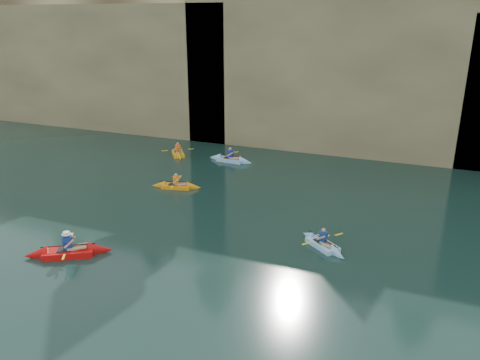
% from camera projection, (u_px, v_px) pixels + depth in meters
% --- Properties ---
extents(ground, '(160.00, 160.00, 0.00)m').
position_uv_depth(ground, '(151.00, 331.00, 14.50)').
color(ground, black).
rests_on(ground, ground).
extents(cliff, '(70.00, 16.00, 12.00)m').
position_uv_depth(cliff, '(343.00, 58.00, 38.74)').
color(cliff, tan).
rests_on(cliff, ground).
extents(cliff_slab_west, '(26.00, 2.40, 10.56)m').
position_uv_depth(cliff_slab_west, '(90.00, 66.00, 39.64)').
color(cliff_slab_west, '#97875B').
rests_on(cliff_slab_west, ground).
extents(cliff_slab_center, '(24.00, 2.40, 11.40)m').
position_uv_depth(cliff_slab_center, '(352.00, 72.00, 31.65)').
color(cliff_slab_center, '#97875B').
rests_on(cliff_slab_center, ground).
extents(sea_cave_west, '(4.50, 1.00, 4.00)m').
position_uv_depth(sea_cave_west, '(108.00, 107.00, 39.44)').
color(sea_cave_west, black).
rests_on(sea_cave_west, ground).
extents(sea_cave_center, '(3.50, 1.00, 3.20)m').
position_uv_depth(sea_cave_center, '(265.00, 126.00, 34.58)').
color(sea_cave_center, black).
rests_on(sea_cave_center, ground).
extents(sea_cave_east, '(5.00, 1.00, 4.50)m').
position_uv_depth(sea_cave_east, '(475.00, 134.00, 29.37)').
color(sea_cave_east, black).
rests_on(sea_cave_east, ground).
extents(main_kayaker, '(3.38, 2.52, 1.30)m').
position_uv_depth(main_kayaker, '(69.00, 251.00, 19.05)').
color(main_kayaker, red).
rests_on(main_kayaker, ground).
extents(kayaker_orange, '(2.94, 2.13, 1.09)m').
position_uv_depth(kayaker_orange, '(176.00, 186.00, 26.56)').
color(kayaker_orange, orange).
rests_on(kayaker_orange, ground).
extents(kayaker_ltblue_near, '(2.56, 2.21, 1.08)m').
position_uv_depth(kayaker_ltblue_near, '(323.00, 244.00, 19.76)').
color(kayaker_ltblue_near, '#98D1FF').
rests_on(kayaker_ltblue_near, ground).
extents(kayaker_yellow, '(2.23, 2.67, 1.15)m').
position_uv_depth(kayaker_yellow, '(178.00, 153.00, 32.85)').
color(kayaker_yellow, '#F7AD14').
rests_on(kayaker_yellow, ground).
extents(kayaker_ltblue_mid, '(3.24, 2.40, 1.22)m').
position_uv_depth(kayaker_ltblue_mid, '(230.00, 159.00, 31.43)').
color(kayaker_ltblue_mid, '#93C3F6').
rests_on(kayaker_ltblue_mid, ground).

